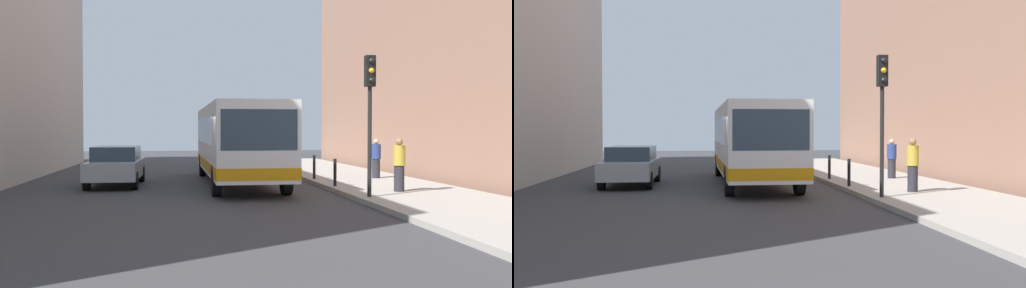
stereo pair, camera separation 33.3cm
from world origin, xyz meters
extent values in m
plane|color=#38383A|center=(0.00, 0.00, 0.00)|extent=(80.00, 80.00, 0.00)
cube|color=#9E9991|center=(5.40, 0.00, 0.07)|extent=(4.40, 40.00, 0.15)
cube|color=white|center=(0.34, 4.09, 1.75)|extent=(2.59, 11.02, 2.50)
cube|color=orange|center=(0.34, 4.09, 0.80)|extent=(2.61, 11.04, 0.36)
cube|color=#2D3D4C|center=(0.38, -1.39, 2.10)|extent=(2.26, 0.08, 1.20)
cube|color=#2D3D4C|center=(0.33, 4.59, 2.10)|extent=(2.59, 9.42, 1.00)
cylinder|color=black|center=(1.50, 0.20, 0.50)|extent=(0.29, 1.00, 1.00)
cylinder|color=black|center=(-0.76, 0.18, 0.50)|extent=(0.29, 1.00, 1.00)
cylinder|color=black|center=(1.44, 8.00, 0.50)|extent=(0.29, 1.00, 1.00)
cylinder|color=black|center=(-0.82, 7.98, 0.50)|extent=(0.29, 1.00, 1.00)
cube|color=#A5A8AD|center=(-4.25, 4.06, 0.64)|extent=(1.89, 4.43, 0.64)
cube|color=#2D3D4C|center=(-4.24, 4.21, 1.22)|extent=(1.65, 2.49, 0.52)
cylinder|color=black|center=(-3.46, 2.54, 0.32)|extent=(0.23, 0.64, 0.64)
cylinder|color=black|center=(-5.09, 2.57, 0.32)|extent=(0.23, 0.64, 0.64)
cylinder|color=black|center=(-3.40, 5.54, 0.32)|extent=(0.23, 0.64, 0.64)
cylinder|color=black|center=(-5.04, 5.57, 0.32)|extent=(0.23, 0.64, 0.64)
cube|color=silver|center=(0.95, 13.43, 0.64)|extent=(1.86, 4.42, 0.64)
cube|color=#2D3D4C|center=(0.94, 13.58, 1.22)|extent=(1.63, 2.48, 0.52)
cylinder|color=black|center=(1.79, 11.94, 0.32)|extent=(0.23, 0.64, 0.64)
cylinder|color=black|center=(0.15, 11.92, 0.32)|extent=(0.23, 0.64, 0.64)
cylinder|color=black|center=(1.75, 14.94, 0.32)|extent=(0.23, 0.64, 0.64)
cylinder|color=black|center=(0.11, 14.92, 0.32)|extent=(0.23, 0.64, 0.64)
cylinder|color=black|center=(3.55, -1.85, 1.75)|extent=(0.12, 0.12, 3.20)
cube|color=black|center=(3.55, -1.85, 3.80)|extent=(0.28, 0.24, 0.90)
sphere|color=black|center=(3.55, -1.98, 4.08)|extent=(0.16, 0.16, 0.16)
sphere|color=orange|center=(3.55, -1.98, 3.80)|extent=(0.16, 0.16, 0.16)
sphere|color=black|center=(3.55, -1.98, 3.52)|extent=(0.16, 0.16, 0.16)
cylinder|color=black|center=(3.45, 1.30, 0.62)|extent=(0.11, 0.11, 0.95)
cylinder|color=black|center=(3.45, 4.20, 0.62)|extent=(0.11, 0.11, 0.95)
cylinder|color=#26262D|center=(4.98, -0.63, 0.56)|extent=(0.32, 0.32, 0.82)
cylinder|color=gold|center=(4.98, -0.63, 1.29)|extent=(0.38, 0.38, 0.64)
sphere|color=#8C6647|center=(4.98, -0.63, 1.72)|extent=(0.23, 0.23, 0.23)
cylinder|color=#26262D|center=(6.03, 4.21, 0.54)|extent=(0.32, 0.32, 0.78)
cylinder|color=navy|center=(6.03, 4.21, 1.23)|extent=(0.38, 0.38, 0.60)
sphere|color=tan|center=(6.03, 4.21, 1.63)|extent=(0.21, 0.21, 0.21)
camera|label=1|loc=(-2.02, -17.15, 2.08)|focal=38.60mm
camera|label=2|loc=(-1.69, -17.20, 2.08)|focal=38.60mm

